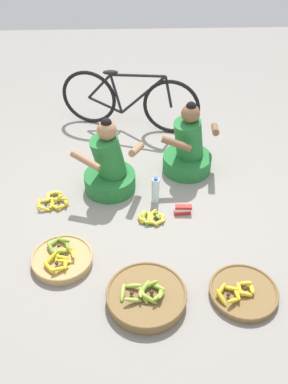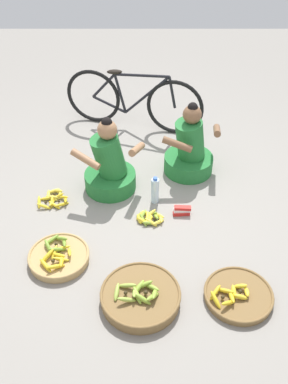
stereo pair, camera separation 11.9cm
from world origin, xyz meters
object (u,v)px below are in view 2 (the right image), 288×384
banana_basket_near_vendor (142,296)px  loose_bananas_back_left (150,218)px  bicycle_leaning (135,101)px  packet_carton_stack (183,211)px  loose_bananas_front_left (55,198)px  water_bottle (157,190)px  banana_basket_back_center (60,256)px  vendor_woman_front (111,167)px  banana_basket_front_right (239,295)px  vendor_woman_behind (191,150)px

banana_basket_near_vendor → loose_bananas_back_left: (0.07, 0.92, -0.03)m
bicycle_leaning → packet_carton_stack: bearing=-72.9°
banana_basket_near_vendor → loose_bananas_front_left: bearing=125.9°
water_bottle → packet_carton_stack: water_bottle is taller
banana_basket_back_center → water_bottle: bearing=42.8°
loose_bananas_front_left → water_bottle: bearing=-0.5°
vendor_woman_front → loose_bananas_front_left: 0.64m
vendor_woman_front → water_bottle: size_ratio=2.75×
bicycle_leaning → banana_basket_near_vendor: size_ratio=2.62×
banana_basket_front_right → water_bottle: water_bottle is taller
banana_basket_front_right → banana_basket_near_vendor: bearing=-178.0°
vendor_woman_behind → banana_basket_near_vendor: bearing=-106.5°
loose_bananas_back_left → loose_bananas_front_left: size_ratio=0.90×
banana_basket_near_vendor → loose_bananas_front_left: size_ratio=1.96×
banana_basket_near_vendor → packet_carton_stack: bearing=68.7°
bicycle_leaning → loose_bananas_back_left: (0.18, -1.69, -0.33)m
bicycle_leaning → banana_basket_front_right: bicycle_leaning is taller
banana_basket_front_right → loose_bananas_front_left: (-1.63, 1.17, -0.01)m
vendor_woman_behind → loose_bananas_back_left: vendor_woman_behind is taller
vendor_woman_behind → packet_carton_stack: 0.74m
banana_basket_back_center → packet_carton_stack: bearing=28.2°
banana_basket_near_vendor → loose_bananas_back_left: 0.92m
vendor_woman_front → banana_basket_back_center: bearing=-111.2°
bicycle_leaning → loose_bananas_back_left: bicycle_leaning is taller
bicycle_leaning → loose_bananas_front_left: 1.64m
loose_bananas_back_left → water_bottle: bearing=77.3°
vendor_woman_front → packet_carton_stack: (0.71, -0.41, -0.22)m
vendor_woman_behind → banana_basket_back_center: bearing=-133.1°
banana_basket_back_center → water_bottle: water_bottle is taller
banana_basket_back_center → banana_basket_near_vendor: bearing=-30.9°
bicycle_leaning → water_bottle: size_ratio=5.55×
loose_bananas_front_left → packet_carton_stack: (1.26, -0.20, 0.02)m
loose_bananas_back_left → water_bottle: water_bottle is taller
vendor_woman_front → bicycle_leaning: size_ratio=0.50×
vendor_woman_behind → bicycle_leaning: size_ratio=0.49×
banana_basket_back_center → banana_basket_front_right: bearing=-15.0°
vendor_woman_front → loose_bananas_back_left: 0.67m
loose_bananas_back_left → loose_bananas_front_left: 0.98m
loose_bananas_back_left → vendor_woman_behind: bearing=61.3°
banana_basket_back_center → loose_bananas_front_left: 0.80m
vendor_woman_behind → loose_bananas_back_left: bearing=-118.7°
loose_bananas_front_left → packet_carton_stack: size_ratio=1.86×
banana_basket_back_center → loose_bananas_back_left: 0.92m
banana_basket_back_center → banana_basket_front_right: banana_basket_back_center is taller
vendor_woman_front → banana_basket_front_right: 1.77m
banana_basket_near_vendor → banana_basket_front_right: 0.77m
loose_bananas_front_left → packet_carton_stack: packet_carton_stack is taller
bicycle_leaning → banana_basket_front_right: size_ratio=3.02×
banana_basket_front_right → loose_bananas_back_left: banana_basket_front_right is taller
packet_carton_stack → banana_basket_near_vendor: bearing=-111.3°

